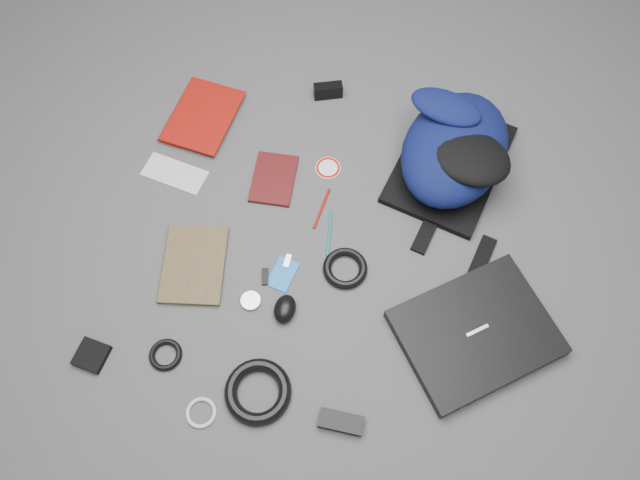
{
  "coord_description": "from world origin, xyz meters",
  "views": [
    {
      "loc": [
        0.03,
        -0.75,
        1.61
      ],
      "look_at": [
        0.0,
        0.0,
        0.02
      ],
      "focal_mm": 35.0,
      "sensor_mm": 36.0,
      "label": 1
    }
  ],
  "objects_px": {
    "laptop": "(476,333)",
    "backpack": "(455,149)",
    "comic_book": "(163,264)",
    "textbook_red": "(175,108)",
    "pouch": "(92,355)",
    "dvd_case": "(274,179)",
    "mouse": "(285,309)",
    "compact_camera": "(328,91)",
    "power_brick": "(341,422)"
  },
  "relations": [
    {
      "from": "dvd_case",
      "to": "backpack",
      "type": "bearing_deg",
      "value": 13.92
    },
    {
      "from": "comic_book",
      "to": "pouch",
      "type": "distance_m",
      "value": 0.31
    },
    {
      "from": "pouch",
      "to": "mouse",
      "type": "bearing_deg",
      "value": 16.05
    },
    {
      "from": "laptop",
      "to": "comic_book",
      "type": "height_order",
      "value": "laptop"
    },
    {
      "from": "power_brick",
      "to": "pouch",
      "type": "relative_size",
      "value": 1.43
    },
    {
      "from": "textbook_red",
      "to": "laptop",
      "type": "bearing_deg",
      "value": -20.81
    },
    {
      "from": "backpack",
      "to": "textbook_red",
      "type": "distance_m",
      "value": 0.88
    },
    {
      "from": "dvd_case",
      "to": "compact_camera",
      "type": "height_order",
      "value": "compact_camera"
    },
    {
      "from": "laptop",
      "to": "compact_camera",
      "type": "distance_m",
      "value": 0.88
    },
    {
      "from": "dvd_case",
      "to": "pouch",
      "type": "xyz_separation_m",
      "value": [
        -0.44,
        -0.56,
        0.0
      ]
    },
    {
      "from": "textbook_red",
      "to": "pouch",
      "type": "height_order",
      "value": "textbook_red"
    },
    {
      "from": "laptop",
      "to": "power_brick",
      "type": "distance_m",
      "value": 0.43
    },
    {
      "from": "compact_camera",
      "to": "dvd_case",
      "type": "bearing_deg",
      "value": -125.16
    },
    {
      "from": "laptop",
      "to": "mouse",
      "type": "bearing_deg",
      "value": 147.38
    },
    {
      "from": "power_brick",
      "to": "mouse",
      "type": "bearing_deg",
      "value": 128.83
    },
    {
      "from": "pouch",
      "to": "textbook_red",
      "type": "bearing_deg",
      "value": 82.17
    },
    {
      "from": "textbook_red",
      "to": "compact_camera",
      "type": "relative_size",
      "value": 2.82
    },
    {
      "from": "dvd_case",
      "to": "power_brick",
      "type": "height_order",
      "value": "power_brick"
    },
    {
      "from": "comic_book",
      "to": "textbook_red",
      "type": "bearing_deg",
      "value": 94.69
    },
    {
      "from": "pouch",
      "to": "power_brick",
      "type": "bearing_deg",
      "value": -12.44
    },
    {
      "from": "laptop",
      "to": "power_brick",
      "type": "bearing_deg",
      "value": -172.82
    },
    {
      "from": "textbook_red",
      "to": "backpack",
      "type": "bearing_deg",
      "value": 5.7
    },
    {
      "from": "dvd_case",
      "to": "mouse",
      "type": "height_order",
      "value": "mouse"
    },
    {
      "from": "pouch",
      "to": "dvd_case",
      "type": "bearing_deg",
      "value": 51.72
    },
    {
      "from": "comic_book",
      "to": "pouch",
      "type": "xyz_separation_m",
      "value": [
        -0.15,
        -0.27,
        0.0
      ]
    },
    {
      "from": "dvd_case",
      "to": "compact_camera",
      "type": "relative_size",
      "value": 1.91
    },
    {
      "from": "backpack",
      "to": "comic_book",
      "type": "bearing_deg",
      "value": -132.51
    },
    {
      "from": "backpack",
      "to": "compact_camera",
      "type": "relative_size",
      "value": 5.01
    },
    {
      "from": "textbook_red",
      "to": "mouse",
      "type": "height_order",
      "value": "mouse"
    },
    {
      "from": "laptop",
      "to": "backpack",
      "type": "bearing_deg",
      "value": 67.0
    },
    {
      "from": "backpack",
      "to": "dvd_case",
      "type": "height_order",
      "value": "backpack"
    },
    {
      "from": "comic_book",
      "to": "compact_camera",
      "type": "xyz_separation_m",
      "value": [
        0.44,
        0.61,
        0.02
      ]
    },
    {
      "from": "compact_camera",
      "to": "laptop",
      "type": "bearing_deg",
      "value": -71.69
    },
    {
      "from": "dvd_case",
      "to": "comic_book",
      "type": "bearing_deg",
      "value": -128.61
    },
    {
      "from": "backpack",
      "to": "mouse",
      "type": "relative_size",
      "value": 5.55
    },
    {
      "from": "dvd_case",
      "to": "power_brick",
      "type": "distance_m",
      "value": 0.73
    },
    {
      "from": "mouse",
      "to": "pouch",
      "type": "distance_m",
      "value": 0.52
    },
    {
      "from": "dvd_case",
      "to": "power_brick",
      "type": "bearing_deg",
      "value": -66.23
    },
    {
      "from": "dvd_case",
      "to": "compact_camera",
      "type": "xyz_separation_m",
      "value": [
        0.15,
        0.32,
        0.02
      ]
    },
    {
      "from": "textbook_red",
      "to": "compact_camera",
      "type": "distance_m",
      "value": 0.49
    },
    {
      "from": "pouch",
      "to": "backpack",
      "type": "bearing_deg",
      "value": 32.89
    },
    {
      "from": "backpack",
      "to": "power_brick",
      "type": "distance_m",
      "value": 0.83
    },
    {
      "from": "backpack",
      "to": "mouse",
      "type": "bearing_deg",
      "value": -110.28
    },
    {
      "from": "laptop",
      "to": "compact_camera",
      "type": "relative_size",
      "value": 4.29
    },
    {
      "from": "backpack",
      "to": "mouse",
      "type": "height_order",
      "value": "backpack"
    },
    {
      "from": "compact_camera",
      "to": "textbook_red",
      "type": "bearing_deg",
      "value": 179.54
    },
    {
      "from": "comic_book",
      "to": "compact_camera",
      "type": "bearing_deg",
      "value": 54.47
    },
    {
      "from": "textbook_red",
      "to": "mouse",
      "type": "distance_m",
      "value": 0.76
    },
    {
      "from": "backpack",
      "to": "laptop",
      "type": "xyz_separation_m",
      "value": [
        0.04,
        -0.53,
        -0.08
      ]
    },
    {
      "from": "laptop",
      "to": "textbook_red",
      "type": "distance_m",
      "value": 1.14
    }
  ]
}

